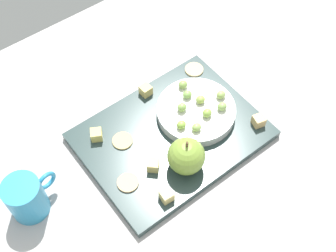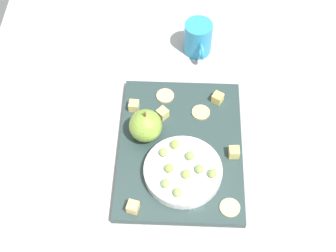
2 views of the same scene
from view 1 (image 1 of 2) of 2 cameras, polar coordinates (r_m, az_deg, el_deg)
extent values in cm
cube|color=#AFABAA|center=(88.42, -1.17, -4.64)|extent=(138.40, 91.22, 3.52)
cube|color=#2C3F3E|center=(88.56, 0.46, -1.20)|extent=(34.98, 26.29, 1.74)
cylinder|color=white|center=(89.83, 3.65, 1.95)|extent=(16.07, 16.07, 2.05)
sphere|color=#81A53B|center=(80.97, 2.37, -3.92)|extent=(7.08, 7.08, 7.08)
cylinder|color=brown|center=(77.42, 2.48, -2.37)|extent=(0.50, 0.50, 1.20)
cube|color=#F2C277|center=(90.02, 11.64, 0.67)|extent=(2.62, 2.62, 2.16)
cube|color=#E3C56A|center=(92.99, -2.90, 4.64)|extent=(2.28, 2.28, 2.16)
cube|color=#E5C975|center=(79.93, -0.18, -9.00)|extent=(2.33, 2.33, 2.16)
cube|color=#EAD167|center=(87.43, -9.24, -1.13)|extent=(2.95, 2.95, 2.16)
cube|color=#E1C973|center=(82.83, -1.92, -5.08)|extent=(3.05, 3.05, 2.16)
cylinder|color=#DEC286|center=(97.95, 3.40, 7.30)|extent=(4.05, 4.05, 0.40)
cylinder|color=#E5C27B|center=(87.06, -5.90, -1.90)|extent=(4.05, 4.05, 0.40)
cylinder|color=#E1B583|center=(82.40, -5.21, -7.29)|extent=(4.05, 4.05, 0.40)
ellipsoid|color=#94BD4C|center=(87.44, 4.97, 1.78)|extent=(1.95, 1.76, 1.75)
ellipsoid|color=#8AAC52|center=(91.61, 1.94, 5.37)|extent=(1.95, 1.76, 1.59)
ellipsoid|color=#88B658|center=(90.00, 2.51, 4.09)|extent=(1.95, 1.76, 1.58)
ellipsoid|color=#9EBA54|center=(89.33, 4.23, 3.43)|extent=(1.95, 1.76, 1.62)
ellipsoid|color=#94BF4A|center=(85.49, 1.74, 0.16)|extent=(1.95, 1.76, 1.64)
ellipsoid|color=#96C063|center=(88.67, 7.01, 2.53)|extent=(1.95, 1.76, 1.69)
ellipsoid|color=#99BB5F|center=(85.32, 3.72, -0.17)|extent=(1.95, 1.76, 1.60)
ellipsoid|color=#8EB75A|center=(87.87, 1.80, 2.43)|extent=(1.95, 1.76, 1.76)
ellipsoid|color=#98B65F|center=(90.52, 6.86, 4.03)|extent=(1.95, 1.76, 1.58)
cylinder|color=#2F90BF|center=(82.03, -17.90, -8.88)|extent=(6.79, 6.79, 8.47)
torus|color=#2F90BF|center=(82.60, -15.44, -6.84)|extent=(4.08, 1.51, 4.00)
camera|label=2|loc=(0.95, 53.28, 53.53)|focal=52.26mm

